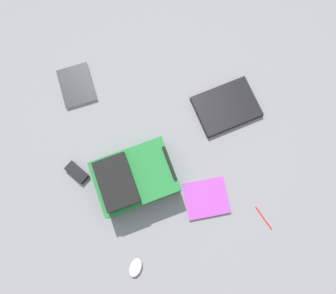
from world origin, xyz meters
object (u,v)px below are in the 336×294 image
Objects in this scene: laptop at (226,107)px; book_blue at (206,198)px; pen_black at (264,218)px; backpack at (134,178)px; book_manual at (77,85)px; computer_mouse at (135,268)px; power_brick at (77,173)px.

laptop reaches higher than book_blue.
laptop is at bearing 88.77° from pen_black.
backpack is at bearing -157.70° from laptop.
book_blue is 1.00m from book_manual.
computer_mouse reaches higher than power_brick.
book_manual is 1.74× the size of pen_black.
computer_mouse is at bearing -72.93° from power_brick.
computer_mouse reaches higher than pen_black.
computer_mouse is at bearing -137.09° from laptop.
backpack is at bearing -23.34° from power_brick.
book_manual is 0.52m from power_brick.
pen_black is at bearing -30.45° from power_brick.
computer_mouse is 0.75× the size of power_brick.
book_blue is (0.34, -0.21, -0.08)m from backpack.
book_blue is 0.33m from pen_black.
computer_mouse is at bearing -87.02° from book_manual.
backpack reaches higher than pen_black.
laptop is at bearing -25.76° from book_manual.
laptop is 3.90× the size of computer_mouse.
laptop reaches higher than pen_black.
power_brick is (-0.12, -0.51, 0.01)m from book_manual.
backpack is 3.26× the size of power_brick.
pen_black is (0.73, 0.04, -0.01)m from computer_mouse.
backpack is 1.11× the size of laptop.
power_brick reaches higher than pen_black.
book_manual is at bearing 127.06° from pen_black.
laptop is 1.49× the size of book_blue.
computer_mouse reaches higher than laptop.
backpack is at bearing -70.10° from computer_mouse.
power_brick is (-0.64, 0.34, 0.01)m from book_blue.
power_brick is (-0.30, 0.13, -0.07)m from backpack.
power_brick is (-0.17, 0.57, -0.00)m from computer_mouse.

